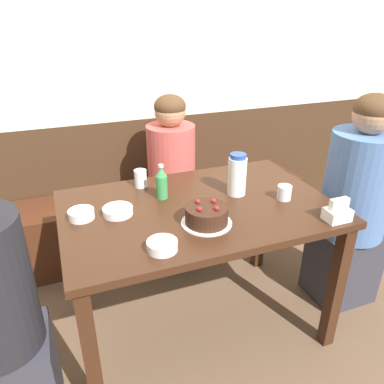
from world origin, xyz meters
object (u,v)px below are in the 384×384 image
object	(u,v)px
bowl_soup_white	(162,246)
bowl_rice_small	(81,214)
person_teal_shirt	(172,188)
soju_bottle	(162,183)
napkin_holder	(337,212)
birthday_cake	(207,215)
glass_tumbler_short	(284,192)
water_pitcher	(237,175)
glass_water_tall	(141,178)
bowl_side_dish	(118,211)
person_grey_tee	(353,208)
bench_seat	(155,219)

from	to	relation	value
bowl_soup_white	bowl_rice_small	distance (m)	0.45
bowl_rice_small	person_teal_shirt	world-z (taller)	person_teal_shirt
soju_bottle	napkin_holder	world-z (taller)	soju_bottle
birthday_cake	napkin_holder	size ratio (longest dim) A/B	2.02
glass_tumbler_short	bowl_soup_white	bearing A→B (deg)	-163.33
water_pitcher	person_teal_shirt	world-z (taller)	person_teal_shirt
water_pitcher	soju_bottle	bearing A→B (deg)	166.02
birthday_cake	glass_water_tall	bearing A→B (deg)	110.11
bowl_side_dish	glass_water_tall	bearing A→B (deg)	56.39
soju_bottle	glass_water_tall	size ratio (longest dim) A/B	1.90
bowl_rice_small	bowl_soup_white	bearing A→B (deg)	-53.93
soju_bottle	bowl_rice_small	size ratio (longest dim) A/B	1.53
bowl_soup_white	bowl_rice_small	xyz separation A→B (m)	(-0.26, 0.36, 0.00)
birthday_cake	glass_water_tall	world-z (taller)	birthday_cake
birthday_cake	person_grey_tee	size ratio (longest dim) A/B	0.18
soju_bottle	bowl_soup_white	size ratio (longest dim) A/B	1.45
glass_water_tall	soju_bottle	bearing A→B (deg)	-68.53
bowl_side_dish	glass_tumbler_short	xyz separation A→B (m)	(0.79, -0.14, 0.02)
bench_seat	napkin_holder	distance (m)	1.40
birthday_cake	person_teal_shirt	size ratio (longest dim) A/B	0.20
napkin_holder	bowl_side_dish	xyz separation A→B (m)	(-0.89, 0.40, -0.02)
soju_bottle	glass_tumbler_short	distance (m)	0.60
birthday_cake	glass_water_tall	xyz separation A→B (m)	(-0.17, 0.47, 0.01)
bench_seat	soju_bottle	distance (m)	0.93
person_teal_shirt	napkin_holder	bearing A→B (deg)	23.18
napkin_holder	person_grey_tee	distance (m)	0.50
bowl_rice_small	glass_water_tall	size ratio (longest dim) A/B	1.25
bench_seat	glass_tumbler_short	xyz separation A→B (m)	(0.42, -0.92, 0.56)
bowl_rice_small	person_teal_shirt	size ratio (longest dim) A/B	0.10
water_pitcher	person_teal_shirt	xyz separation A→B (m)	(-0.14, 0.62, -0.32)
soju_bottle	bowl_rice_small	distance (m)	0.40
water_pitcher	glass_tumbler_short	bearing A→B (deg)	-35.51
napkin_holder	glass_tumbler_short	world-z (taller)	napkin_holder
bench_seat	glass_water_tall	distance (m)	0.80
bowl_soup_white	bowl_rice_small	world-z (taller)	bowl_rice_small
napkin_holder	glass_tumbler_short	bearing A→B (deg)	111.54
bench_seat	person_teal_shirt	world-z (taller)	person_teal_shirt
bowl_soup_white	person_grey_tee	bearing A→B (deg)	10.56
birthday_cake	person_teal_shirt	distance (m)	0.89
napkin_holder	water_pitcher	bearing A→B (deg)	126.61
birthday_cake	glass_water_tall	size ratio (longest dim) A/B	2.40
bowl_side_dish	person_teal_shirt	bearing A→B (deg)	53.74
napkin_holder	person_grey_tee	bearing A→B (deg)	35.70
glass_water_tall	glass_tumbler_short	bearing A→B (deg)	-32.41
bowl_rice_small	water_pitcher	bearing A→B (deg)	-1.68
birthday_cake	person_grey_tee	world-z (taller)	person_grey_tee
person_teal_shirt	person_grey_tee	xyz separation A→B (m)	(0.81, -0.75, 0.07)
soju_bottle	glass_tumbler_short	size ratio (longest dim) A/B	2.47
birthday_cake	bowl_soup_white	bearing A→B (deg)	-152.54
bowl_rice_small	person_grey_tee	distance (m)	1.44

